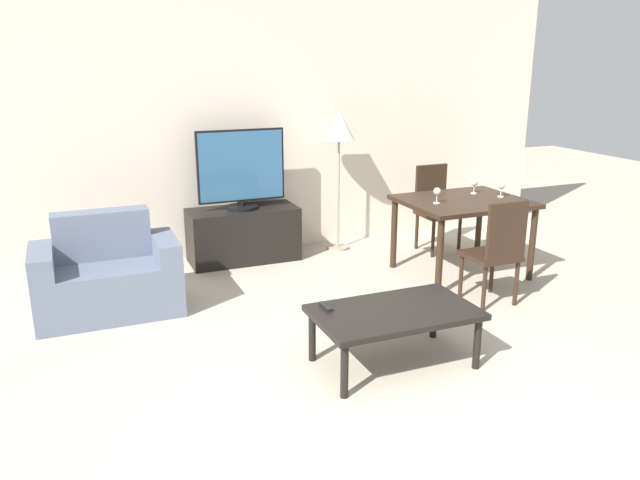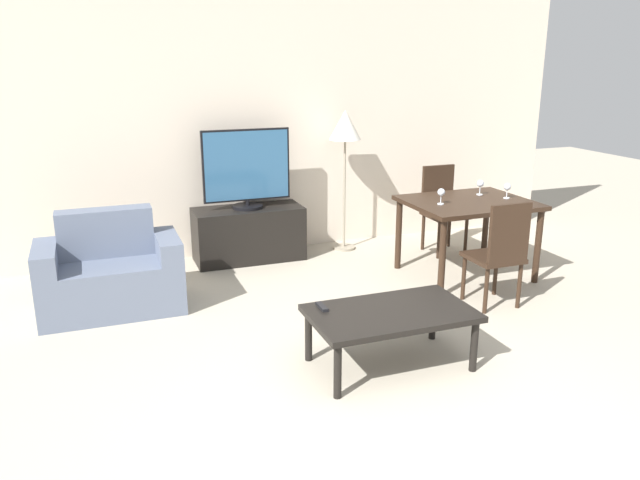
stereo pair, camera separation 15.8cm
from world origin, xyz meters
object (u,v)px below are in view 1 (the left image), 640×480
Objects in this scene: dining_table at (463,209)px; dining_chair_far at (435,204)px; tv at (241,170)px; wine_glass_right at (501,186)px; coffee_table at (395,316)px; wine_glass_center at (474,183)px; dining_chair_near at (497,249)px; floor_lamp at (339,131)px; armchair at (107,277)px; wine_glass_left at (437,192)px; tv_stand at (243,235)px; remote_primary at (326,307)px.

dining_chair_far is (0.20, 0.78, -0.14)m from dining_table.
wine_glass_right is at bearing -29.26° from tv.
coffee_table is 2.37m from wine_glass_center.
dining_chair_near is at bearing -50.56° from tv.
floor_lamp is 10.18× the size of wine_glass_center.
wine_glass_center is (0.04, -0.60, 0.34)m from dining_chair_far.
dining_chair_near is at bearing -74.21° from floor_lamp.
floor_lamp is at bearing 19.94° from armchair.
floor_lamp is (-0.75, 1.18, 0.63)m from dining_table.
coffee_table is at bearing -131.00° from wine_glass_left.
tv_stand is (1.39, 0.89, -0.03)m from armchair.
tv reaches higher than remote_primary.
dining_chair_near is 0.99m from wine_glass_right.
wine_glass_left is (1.17, 1.34, 0.47)m from coffee_table.
dining_table reaches higher than tv_stand.
tv reaches higher than wine_glass_center.
armchair is 1.23× the size of dining_chair_far.
dining_chair_far reaches higher than wine_glass_center.
dining_table is 0.35m from wine_glass_center.
remote_primary is (1.29, -1.48, 0.11)m from armchair.
wine_glass_left is (1.58, 1.14, 0.42)m from remote_primary.
coffee_table is at bearing -82.97° from tv.
wine_glass_right reaches higher than remote_primary.
wine_glass_center is at bearing -26.23° from tv.
dining_chair_near is 2.18m from floor_lamp.
floor_lamp is at bearing 156.63° from dining_chair_far.
floor_lamp reaches higher than wine_glass_left.
dining_table is at bearing -33.20° from tv.
dining_chair_near is at bearing -104.25° from dining_table.
tv is 2.65m from coffee_table.
wine_glass_center is (2.14, 1.36, 0.42)m from remote_primary.
dining_chair_far is (2.00, -0.41, -0.45)m from tv.
wine_glass_right is (1.14, -1.23, -0.44)m from floor_lamp.
armchair is 0.99× the size of dining_table.
tv is 0.59× the size of floor_lamp.
wine_glass_left and wine_glass_right have the same top height.
wine_glass_center is at bearing 65.41° from dining_chair_near.
tv is at bearing -90.00° from tv_stand.
armchair is 1.23× the size of dining_chair_near.
armchair is at bearing 173.30° from wine_glass_left.
armchair reaches higher than remote_primary.
coffee_table is at bearing -25.94° from remote_primary.
dining_table is at bearing 75.75° from dining_chair_near.
wine_glass_center is 0.27m from wine_glass_right.
armchair is 7.46× the size of remote_primary.
dining_chair_near is 1.60m from dining_chair_far.
coffee_table is 7.23× the size of remote_primary.
floor_lamp is (-0.55, 1.96, 0.77)m from dining_chair_near.
wine_glass_left is at bearing 179.44° from wine_glass_right.
dining_table is at bearing -5.34° from armchair.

